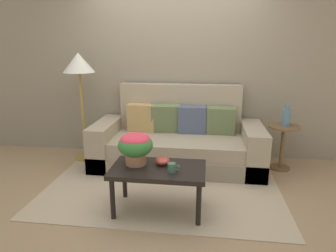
# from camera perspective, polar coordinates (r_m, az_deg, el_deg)

# --- Properties ---
(ground_plane) EXTENTS (14.00, 14.00, 0.00)m
(ground_plane) POSITION_cam_1_polar(r_m,az_deg,el_deg) (3.48, -1.27, -12.45)
(ground_plane) COLOR #997A56
(wall_back) EXTENTS (6.40, 0.12, 2.80)m
(wall_back) POSITION_cam_1_polar(r_m,az_deg,el_deg) (4.37, 1.24, 12.49)
(wall_back) COLOR gray
(wall_back) RESTS_ON ground
(area_rug) EXTENTS (2.71, 1.76, 0.01)m
(area_rug) POSITION_cam_1_polar(r_m,az_deg,el_deg) (3.56, -1.05, -11.71)
(area_rug) COLOR tan
(area_rug) RESTS_ON ground
(couch) EXTENTS (2.27, 0.93, 1.09)m
(couch) POSITION_cam_1_polar(r_m,az_deg,el_deg) (4.09, 1.91, -3.13)
(couch) COLOR gray
(couch) RESTS_ON ground
(coffee_table) EXTENTS (0.92, 0.53, 0.47)m
(coffee_table) POSITION_cam_1_polar(r_m,az_deg,el_deg) (2.93, -1.91, -9.08)
(coffee_table) COLOR black
(coffee_table) RESTS_ON ground
(side_table) EXTENTS (0.40, 0.40, 0.60)m
(side_table) POSITION_cam_1_polar(r_m,az_deg,el_deg) (4.20, 21.38, -2.43)
(side_table) COLOR brown
(side_table) RESTS_ON ground
(floor_lamp) EXTENTS (0.43, 0.43, 1.53)m
(floor_lamp) POSITION_cam_1_polar(r_m,az_deg,el_deg) (4.26, -16.88, 10.58)
(floor_lamp) COLOR olive
(floor_lamp) RESTS_ON ground
(potted_plant) EXTENTS (0.35, 0.35, 0.32)m
(potted_plant) POSITION_cam_1_polar(r_m,az_deg,el_deg) (2.93, -6.33, -3.76)
(potted_plant) COLOR #A36B4C
(potted_plant) RESTS_ON coffee_table
(coffee_mug) EXTENTS (0.12, 0.08, 0.09)m
(coffee_mug) POSITION_cam_1_polar(r_m,az_deg,el_deg) (2.80, 0.82, -8.07)
(coffee_mug) COLOR #3D664C
(coffee_mug) RESTS_ON coffee_table
(snack_bowl) EXTENTS (0.15, 0.15, 0.07)m
(snack_bowl) POSITION_cam_1_polar(r_m,az_deg,el_deg) (2.96, -1.06, -6.80)
(snack_bowl) COLOR #B2382D
(snack_bowl) RESTS_ON coffee_table
(table_vase) EXTENTS (0.11, 0.11, 0.29)m
(table_vase) POSITION_cam_1_polar(r_m,az_deg,el_deg) (4.12, 21.94, 1.61)
(table_vase) COLOR slate
(table_vase) RESTS_ON side_table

